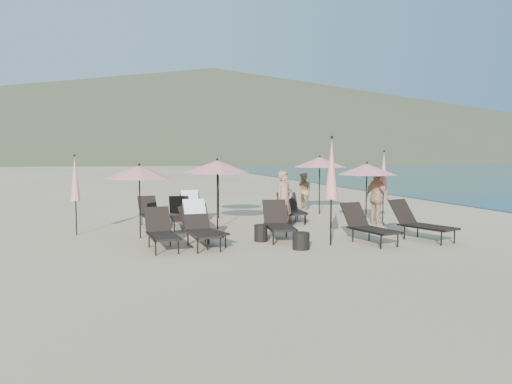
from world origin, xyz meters
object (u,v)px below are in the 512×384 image
object	(u,v)px
lounger_7	(181,214)
lounger_9	(291,209)
lounger_0	(161,230)
lounger_6	(151,213)
lounger_5	(420,222)
umbrella_closed_1	(384,173)
beachgoer_b	(304,191)
beachgoer_c	(377,198)
lounger_3	(278,222)
lounger_2	(201,227)
side_table_0	(261,233)
side_table_1	(301,241)
umbrella_open_3	(218,169)
umbrella_open_4	(320,162)
umbrella_open_1	(217,166)
umbrella_open_2	(367,169)
lounger_10	(292,208)
beachgoer_a	(284,201)
umbrella_open_0	(139,172)
umbrella_closed_2	(75,179)
lounger_1	(200,225)
lounger_8	(192,209)
umbrella_closed_0	(331,170)
lounger_4	(368,225)

from	to	relation	value
lounger_7	lounger_9	size ratio (longest dim) A/B	1.00
lounger_0	lounger_6	bearing A→B (deg)	85.21
lounger_5	umbrella_closed_1	xyz separation A→B (m)	(0.69, 3.08, 1.23)
beachgoer_b	beachgoer_c	xyz separation A→B (m)	(0.59, -4.97, 0.14)
lounger_3	lounger_2	bearing A→B (deg)	-167.54
lounger_0	lounger_6	world-z (taller)	lounger_0
side_table_0	side_table_1	xyz separation A→B (m)	(0.63, -1.35, -0.02)
lounger_9	umbrella_open_3	distance (m)	3.08
umbrella_open_4	side_table_1	world-z (taller)	umbrella_open_4
umbrella_open_1	umbrella_open_2	world-z (taller)	umbrella_open_1
lounger_10	umbrella_closed_1	xyz separation A→B (m)	(2.68, -1.56, 1.29)
lounger_3	lounger_9	size ratio (longest dim) A/B	1.09
umbrella_open_2	beachgoer_c	size ratio (longest dim) A/B	1.14
lounger_9	umbrella_open_4	size ratio (longest dim) A/B	0.76
lounger_0	side_table_0	world-z (taller)	lounger_0
lounger_10	beachgoer_a	world-z (taller)	beachgoer_a
umbrella_open_0	umbrella_closed_2	bearing A→B (deg)	147.98
lounger_6	beachgoer_c	distance (m)	7.46
lounger_9	umbrella_open_2	bearing A→B (deg)	-36.37
lounger_1	lounger_9	distance (m)	5.15
umbrella_open_3	beachgoer_c	distance (m)	5.75
lounger_8	side_table_0	size ratio (longest dim) A/B	4.00
beachgoer_a	umbrella_open_1	bearing A→B (deg)	123.15
lounger_2	umbrella_closed_1	xyz separation A→B (m)	(6.58, 2.00, 1.28)
lounger_9	beachgoer_c	world-z (taller)	beachgoer_c
beachgoer_a	beachgoer_c	size ratio (longest dim) A/B	1.00
lounger_5	beachgoer_c	world-z (taller)	beachgoer_c
umbrella_open_0	umbrella_closed_0	world-z (taller)	umbrella_closed_0
lounger_3	lounger_5	distance (m)	3.90
lounger_2	umbrella_open_1	world-z (taller)	umbrella_open_1
lounger_4	lounger_1	bearing A→B (deg)	157.86
lounger_4	lounger_9	bearing A→B (deg)	86.51
side_table_0	lounger_4	bearing A→B (deg)	-21.27
umbrella_closed_2	lounger_9	bearing A→B (deg)	6.19
umbrella_closed_2	lounger_4	bearing A→B (deg)	-25.47
lounger_1	lounger_4	xyz separation A→B (m)	(4.37, -0.87, -0.07)
lounger_0	lounger_1	size ratio (longest dim) A/B	0.93
lounger_10	umbrella_open_3	distance (m)	3.07
side_table_0	beachgoer_b	xyz separation A→B (m)	(3.96, 6.69, 0.55)
umbrella_open_1	lounger_6	bearing A→B (deg)	145.72
lounger_4	umbrella_closed_0	bearing A→B (deg)	172.14
lounger_1	lounger_10	world-z (taller)	lounger_1
lounger_5	lounger_6	size ratio (longest dim) A/B	1.17
umbrella_open_0	beachgoer_b	distance (m)	8.86
lounger_7	umbrella_open_2	size ratio (longest dim) A/B	0.83
side_table_0	lounger_8	bearing A→B (deg)	110.94
umbrella_open_0	umbrella_closed_2	size ratio (longest dim) A/B	0.90
umbrella_open_3	beachgoer_c	size ratio (longest dim) A/B	1.10
umbrella_open_3	lounger_9	bearing A→B (deg)	-38.79
lounger_0	umbrella_open_0	size ratio (longest dim) A/B	0.83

